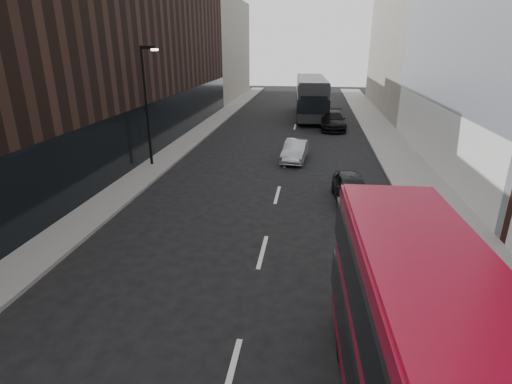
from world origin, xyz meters
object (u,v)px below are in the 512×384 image
at_px(car_b, 295,151).
at_px(car_a, 351,188).
at_px(car_c, 333,120).
at_px(street_lamp, 147,99).
at_px(grey_bus, 311,96).

bearing_deg(car_b, car_a, -60.95).
relative_size(car_a, car_c, 0.75).
relative_size(street_lamp, car_c, 1.31).
relative_size(street_lamp, grey_bus, 0.56).
bearing_deg(grey_bus, street_lamp, -119.22).
height_order(grey_bus, car_c, grey_bus).
xyz_separation_m(car_b, car_c, (2.81, 10.87, 0.12)).
bearing_deg(street_lamp, grey_bus, 63.87).
bearing_deg(street_lamp, car_b, 16.51).
xyz_separation_m(grey_bus, car_c, (2.10, -5.91, -1.37)).
xyz_separation_m(street_lamp, car_a, (11.82, -4.36, -3.50)).
bearing_deg(street_lamp, car_c, 49.26).
xyz_separation_m(grey_bus, car_b, (-0.72, -16.78, -1.49)).
relative_size(car_a, car_b, 1.01).
distance_m(street_lamp, grey_bus, 21.69).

